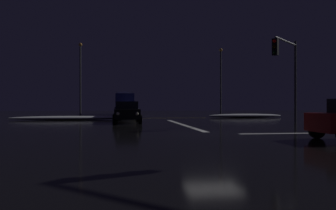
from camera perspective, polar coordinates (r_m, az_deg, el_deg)
name	(u,v)px	position (r m, az deg, el deg)	size (l,w,h in m)	color
ground	(213,135)	(16.31, 7.16, -4.83)	(120.00, 120.00, 0.10)	black
stop_line_north	(182,125)	(23.94, 2.31, -3.13)	(0.35, 13.38, 0.01)	white
centre_line_ns	(162,118)	(35.41, -1.00, -2.09)	(22.00, 0.15, 0.01)	yellow
snow_bank_left_curb	(67,118)	(32.12, -15.75, -2.01)	(9.94, 1.50, 0.35)	white
snow_bank_right_curb	(245,116)	(37.49, 12.22, -1.67)	(7.70, 1.50, 0.39)	white
sedan_black	(127,112)	(26.48, -6.59, -1.09)	(2.02, 4.33, 1.57)	black
sedan_white	(127,111)	(31.85, -6.48, -0.90)	(2.02, 4.33, 1.57)	silver
sedan_gray	(128,110)	(37.44, -6.32, -0.75)	(2.02, 4.33, 1.57)	slate
sedan_silver	(129,109)	(43.23, -6.24, -0.64)	(2.02, 4.33, 1.57)	#B7B7BC
box_truck	(124,102)	(50.18, -6.97, 0.50)	(2.68, 8.28, 3.08)	navy
traffic_signal_ne	(287,64)	(25.47, 18.47, 6.17)	(3.09, 3.09, 5.86)	#4C4C51
streetlamp_left_far	(80,74)	(45.54, -13.80, 4.89)	(0.44, 0.44, 8.95)	#424247
streetlamp_right_far	(221,76)	(47.15, 8.42, 4.54)	(0.44, 0.44, 8.66)	#424247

